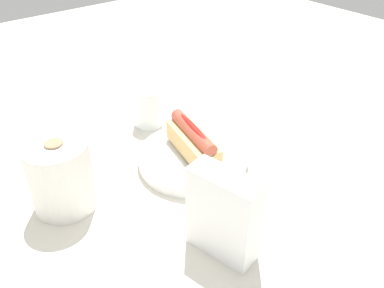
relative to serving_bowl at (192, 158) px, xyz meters
name	(u,v)px	position (x,y,z in m)	size (l,w,h in m)	color
ground_plane	(197,167)	(-0.01, 0.00, -0.02)	(2.40, 2.40, 0.00)	silver
serving_bowl	(192,158)	(0.00, 0.00, 0.00)	(0.23, 0.23, 0.03)	white
hotdog_front	(192,141)	(0.00, 0.00, 0.04)	(0.16, 0.08, 0.06)	#DBB270
water_glass	(148,109)	(0.19, -0.02, 0.02)	(0.07, 0.07, 0.09)	white
paper_towel_roll	(61,176)	(0.05, 0.25, 0.05)	(0.11, 0.11, 0.13)	white
napkin_box	(223,215)	(-0.20, 0.11, 0.06)	(0.11, 0.04, 0.15)	white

